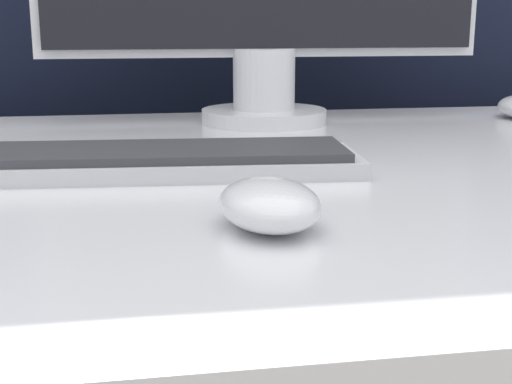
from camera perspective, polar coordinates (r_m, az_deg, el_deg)
name	(u,v)px	position (r m, az deg, el deg)	size (l,w,h in m)	color
partition_panel	(189,169)	(1.29, -5.41, 1.86)	(5.00, 0.03, 1.32)	black
computer_mouse_near	(263,204)	(0.50, 0.58, -0.99)	(0.08, 0.10, 0.03)	white
keyboard	(121,161)	(0.69, -10.76, 2.43)	(0.47, 0.15, 0.02)	silver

